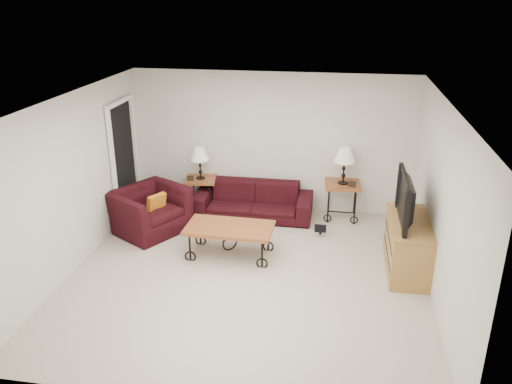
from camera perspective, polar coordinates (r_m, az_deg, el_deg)
ground at (r=7.46m, az=-0.89°, el=-9.14°), size 5.00×5.00×0.00m
wall_back at (r=9.24m, az=1.83°, el=5.52°), size 5.00×0.02×2.50m
wall_front at (r=4.73m, az=-6.47°, el=-11.39°), size 5.00×0.02×2.50m
wall_left at (r=7.73m, az=-19.51°, el=0.95°), size 0.02×5.00×2.50m
wall_right at (r=6.94m, az=19.83°, el=-1.44°), size 0.02×5.00×2.50m
ceiling at (r=6.54m, az=-1.02°, el=10.02°), size 5.00×5.00×0.00m
doorway at (r=9.18m, az=-14.42°, el=3.21°), size 0.08×0.94×2.04m
sofa at (r=9.15m, az=-0.29°, el=-0.95°), size 2.07×0.81×0.60m
side_table_left at (r=9.52m, az=-6.07°, el=-0.18°), size 0.62×0.62×0.59m
side_table_right at (r=9.19m, az=9.47°, el=-0.96°), size 0.65×0.65×0.66m
lamp_left at (r=9.31m, az=-6.22°, el=3.21°), size 0.38×0.38×0.59m
lamp_right at (r=8.96m, az=9.73°, el=2.91°), size 0.40×0.40×0.66m
photo_frame_left at (r=9.30m, az=-7.29°, el=1.52°), size 0.12×0.05×0.10m
photo_frame_right at (r=8.92m, az=10.58°, el=0.88°), size 0.13×0.03×0.11m
coffee_table at (r=7.85m, az=-2.92°, el=-5.44°), size 1.32×0.74×0.49m
armchair at (r=8.75m, az=-11.72°, el=-2.03°), size 1.43×1.48×0.74m
throw_pillow at (r=8.60m, az=-10.97°, el=-1.31°), size 0.25×0.33×0.33m
tv_stand at (r=7.71m, az=16.43°, el=-5.72°), size 0.54×1.30×0.78m
television at (r=7.41m, az=16.87°, el=-0.74°), size 0.15×1.16×0.67m
backpack at (r=8.58m, az=7.18°, el=-3.52°), size 0.36×0.32×0.38m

